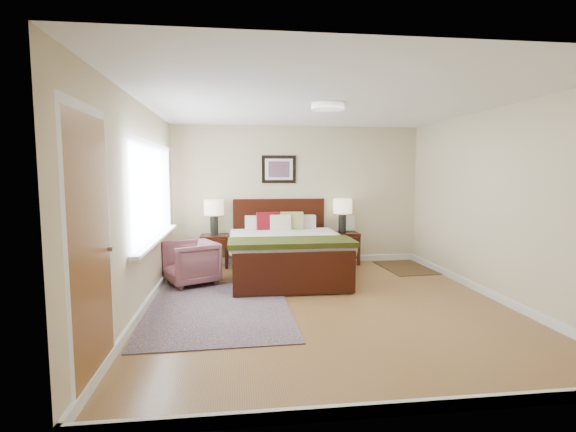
# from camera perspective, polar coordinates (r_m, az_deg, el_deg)

# --- Properties ---
(floor) EXTENTS (5.00, 5.00, 0.00)m
(floor) POSITION_cam_1_polar(r_m,az_deg,el_deg) (5.45, 5.20, -11.80)
(floor) COLOR brown
(floor) RESTS_ON ground
(back_wall) EXTENTS (4.50, 0.04, 2.50)m
(back_wall) POSITION_cam_1_polar(r_m,az_deg,el_deg) (7.66, 1.33, 2.88)
(back_wall) COLOR #C6B68F
(back_wall) RESTS_ON ground
(front_wall) EXTENTS (4.50, 0.04, 2.50)m
(front_wall) POSITION_cam_1_polar(r_m,az_deg,el_deg) (2.83, 16.19, -2.56)
(front_wall) COLOR #C6B68F
(front_wall) RESTS_ON ground
(left_wall) EXTENTS (0.04, 5.00, 2.50)m
(left_wall) POSITION_cam_1_polar(r_m,az_deg,el_deg) (5.21, -19.61, 1.11)
(left_wall) COLOR #C6B68F
(left_wall) RESTS_ON ground
(right_wall) EXTENTS (0.04, 5.00, 2.50)m
(right_wall) POSITION_cam_1_polar(r_m,az_deg,el_deg) (6.10, 26.46, 1.48)
(right_wall) COLOR #C6B68F
(right_wall) RESTS_ON ground
(ceiling) EXTENTS (4.50, 5.00, 0.02)m
(ceiling) POSITION_cam_1_polar(r_m,az_deg,el_deg) (5.26, 5.46, 15.12)
(ceiling) COLOR white
(ceiling) RESTS_ON back_wall
(window) EXTENTS (0.11, 2.72, 1.32)m
(window) POSITION_cam_1_polar(r_m,az_deg,el_deg) (5.88, -17.66, 2.91)
(window) COLOR silver
(window) RESTS_ON left_wall
(door) EXTENTS (0.06, 1.00, 2.18)m
(door) POSITION_cam_1_polar(r_m,az_deg,el_deg) (3.55, -25.33, -4.12)
(door) COLOR silver
(door) RESTS_ON ground
(ceil_fixture) EXTENTS (0.44, 0.44, 0.08)m
(ceil_fixture) POSITION_cam_1_polar(r_m,az_deg,el_deg) (5.25, 5.46, 14.75)
(ceil_fixture) COLOR white
(ceil_fixture) RESTS_ON ceiling
(bed) EXTENTS (1.78, 2.16, 1.16)m
(bed) POSITION_cam_1_polar(r_m,az_deg,el_deg) (6.64, -0.35, -3.77)
(bed) COLOR black
(bed) RESTS_ON ground
(wall_art) EXTENTS (0.62, 0.05, 0.50)m
(wall_art) POSITION_cam_1_polar(r_m,az_deg,el_deg) (7.58, -1.26, 6.40)
(wall_art) COLOR black
(wall_art) RESTS_ON back_wall
(nightstand_left) EXTENTS (0.48, 0.43, 0.57)m
(nightstand_left) POSITION_cam_1_polar(r_m,az_deg,el_deg) (7.43, -10.03, -3.51)
(nightstand_left) COLOR black
(nightstand_left) RESTS_ON ground
(nightstand_right) EXTENTS (0.58, 0.43, 0.57)m
(nightstand_right) POSITION_cam_1_polar(r_m,az_deg,el_deg) (7.68, 7.42, -3.91)
(nightstand_right) COLOR black
(nightstand_right) RESTS_ON ground
(lamp_left) EXTENTS (0.34, 0.34, 0.61)m
(lamp_left) POSITION_cam_1_polar(r_m,az_deg,el_deg) (7.38, -10.09, 0.74)
(lamp_left) COLOR black
(lamp_left) RESTS_ON nightstand_left
(lamp_right) EXTENTS (0.34, 0.34, 0.61)m
(lamp_right) POSITION_cam_1_polar(r_m,az_deg,el_deg) (7.61, 7.46, 0.94)
(lamp_right) COLOR black
(lamp_right) RESTS_ON nightstand_right
(armchair) EXTENTS (0.94, 0.93, 0.65)m
(armchair) POSITION_cam_1_polar(r_m,az_deg,el_deg) (6.40, -13.12, -6.26)
(armchair) COLOR brown
(armchair) RESTS_ON ground
(rug_persian) EXTENTS (1.77, 2.45, 0.01)m
(rug_persian) POSITION_cam_1_polar(r_m,az_deg,el_deg) (5.29, -9.47, -12.34)
(rug_persian) COLOR #0D1A43
(rug_persian) RESTS_ON ground
(rug_navy) EXTENTS (0.82, 1.17, 0.01)m
(rug_navy) POSITION_cam_1_polar(r_m,az_deg,el_deg) (7.62, 15.75, -6.82)
(rug_navy) COLOR black
(rug_navy) RESTS_ON ground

